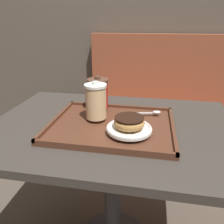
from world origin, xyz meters
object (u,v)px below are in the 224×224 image
Objects in this scene: coffee_cup_rear at (98,94)px; spoon at (151,112)px; coffee_cup_front at (96,101)px; donut_chocolate_glazed at (129,122)px.

coffee_cup_rear is 0.25m from spoon.
spoon is (0.22, 0.08, -0.07)m from coffee_cup_front.
coffee_cup_rear reaches higher than donut_chocolate_glazed.
coffee_cup_rear is at bearing 161.63° from spoon.
coffee_cup_front is at bearing -80.68° from coffee_cup_rear.
donut_chocolate_glazed is (0.16, -0.19, -0.03)m from coffee_cup_rear.
coffee_cup_front is 1.01× the size of spoon.
coffee_cup_rear is 0.25m from donut_chocolate_glazed.
donut_chocolate_glazed is (0.14, -0.09, -0.04)m from coffee_cup_front.
coffee_cup_front is at bearing -172.70° from spoon.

